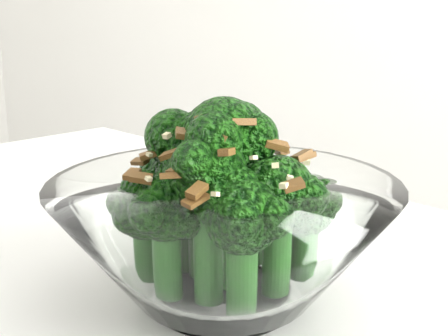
% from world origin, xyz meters
% --- Properties ---
extents(broccoli_dish, '(0.25, 0.25, 0.15)m').
position_xyz_m(broccoli_dish, '(-0.01, -0.02, 0.81)').
color(broccoli_dish, white).
rests_on(broccoli_dish, table).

